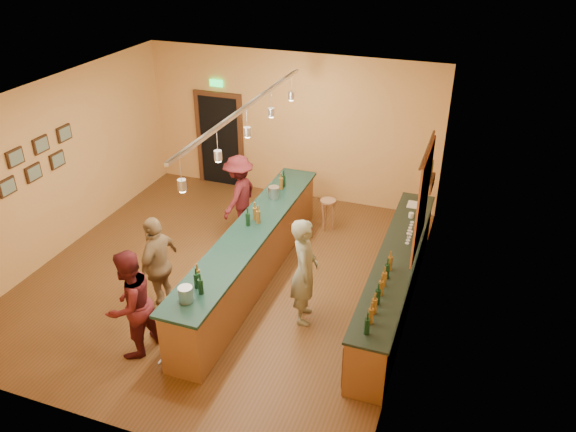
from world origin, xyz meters
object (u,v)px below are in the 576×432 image
(customer_c, at_px, (239,195))
(bartender, at_px, (304,271))
(customer_b, at_px, (159,265))
(bar_stool, at_px, (328,207))
(customer_a, at_px, (130,304))
(back_counter, at_px, (395,279))
(tasting_bar, at_px, (251,251))

(customer_c, bearing_deg, bartender, 47.03)
(customer_b, relative_size, bar_stool, 2.58)
(customer_b, bearing_deg, customer_a, 8.78)
(customer_a, xyz_separation_m, customer_c, (-0.00, 3.74, -0.03))
(bartender, bearing_deg, back_counter, -73.68)
(bartender, distance_m, bar_stool, 2.91)
(back_counter, relative_size, bar_stool, 6.96)
(customer_b, bearing_deg, bar_stool, 152.91)
(back_counter, bearing_deg, bar_stool, 130.24)
(tasting_bar, relative_size, bartender, 2.88)
(bartender, height_order, customer_b, bartender)
(bartender, xyz_separation_m, customer_a, (-2.07, -1.55, -0.05))
(tasting_bar, height_order, customer_c, customer_c)
(back_counter, height_order, customer_b, customer_b)
(back_counter, bearing_deg, tasting_bar, -175.73)
(tasting_bar, distance_m, bar_stool, 2.32)
(customer_b, distance_m, customer_c, 2.75)
(bar_stool, bearing_deg, tasting_bar, -107.97)
(back_counter, relative_size, customer_c, 2.82)
(bartender, xyz_separation_m, customer_b, (-2.22, -0.55, -0.04))
(customer_c, bearing_deg, bar_stool, 115.73)
(bartender, bearing_deg, customer_a, 109.78)
(tasting_bar, xyz_separation_m, bartender, (1.16, -0.65, 0.28))
(back_counter, relative_size, customer_b, 2.70)
(customer_b, bearing_deg, back_counter, 112.02)
(customer_c, height_order, bar_stool, customer_c)
(back_counter, distance_m, bartender, 1.56)
(back_counter, distance_m, bar_stool, 2.65)
(tasting_bar, height_order, customer_a, customer_a)
(tasting_bar, height_order, customer_b, customer_b)
(back_counter, relative_size, tasting_bar, 0.89)
(tasting_bar, bearing_deg, customer_b, -131.33)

